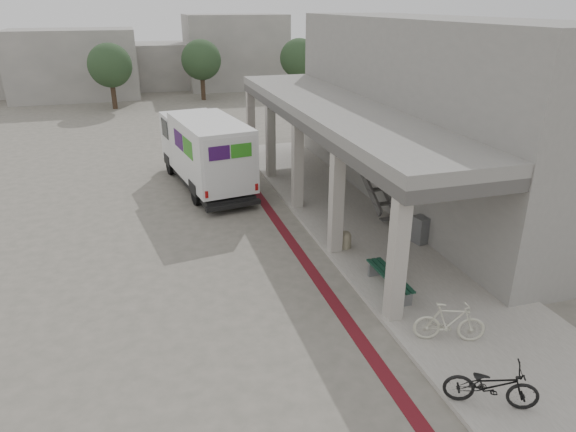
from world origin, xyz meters
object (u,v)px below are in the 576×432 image
object	(u,v)px
fedex_truck	(205,150)
utility_cabinet	(420,230)
bicycle_cream	(450,322)
bicycle_black	(491,385)
bench	(389,279)

from	to	relation	value
fedex_truck	utility_cabinet	size ratio (longest dim) A/B	8.39
bicycle_cream	bicycle_black	bearing A→B (deg)	-169.74
fedex_truck	bicycle_black	size ratio (longest dim) A/B	4.14
fedex_truck	bicycle_black	xyz separation A→B (m)	(3.41, -14.97, -1.05)
bicycle_black	bicycle_cream	size ratio (longest dim) A/B	1.09
utility_cabinet	bicycle_black	distance (m)	7.47
utility_cabinet	bicycle_black	size ratio (longest dim) A/B	0.49
bicycle_black	utility_cabinet	bearing A→B (deg)	8.21
bench	bicycle_cream	xyz separation A→B (m)	(0.27, -2.48, 0.16)
bench	fedex_truck	bearing A→B (deg)	108.32
fedex_truck	bicycle_cream	xyz separation A→B (m)	(3.81, -12.91, -1.03)
utility_cabinet	bicycle_cream	xyz separation A→B (m)	(-2.11, -4.98, 0.05)
bicycle_black	bench	bearing A→B (deg)	26.23
fedex_truck	bench	xyz separation A→B (m)	(3.53, -10.43, -1.18)
bicycle_cream	fedex_truck	bearing A→B (deg)	37.53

